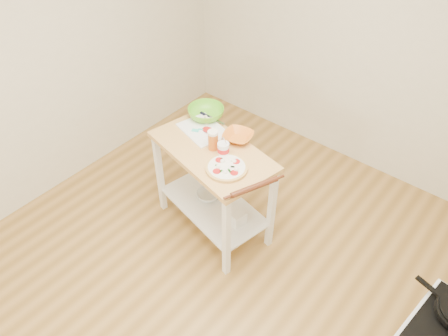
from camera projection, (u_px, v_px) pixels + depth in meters
room_shell at (203, 164)px, 2.65m from camera, size 4.04×4.54×2.74m
prep_island at (213, 173)px, 3.64m from camera, size 1.14×0.77×0.90m
pizza at (227, 168)px, 3.28m from camera, size 0.32×0.32×0.05m
cutting_board at (203, 129)px, 3.66m from camera, size 0.46×0.39×0.04m
spatula at (200, 130)px, 3.63m from camera, size 0.13×0.11×0.01m
knife at (209, 117)px, 3.78m from camera, size 0.27×0.03×0.01m
orange_bowl at (238, 137)px, 3.54m from camera, size 0.29×0.29×0.06m
green_bowl at (206, 113)px, 3.77m from camera, size 0.33×0.33×0.10m
beer_pint at (213, 140)px, 3.42m from camera, size 0.08×0.08×0.17m
yogurt_tub at (223, 149)px, 3.38m from camera, size 0.09×0.09×0.20m
rolling_pin at (255, 187)px, 3.11m from camera, size 0.19×0.37×0.04m
shelf_glass_bowl at (208, 195)px, 3.94m from camera, size 0.28×0.28×0.07m
shelf_bin at (237, 217)px, 3.70m from camera, size 0.15×0.15×0.13m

